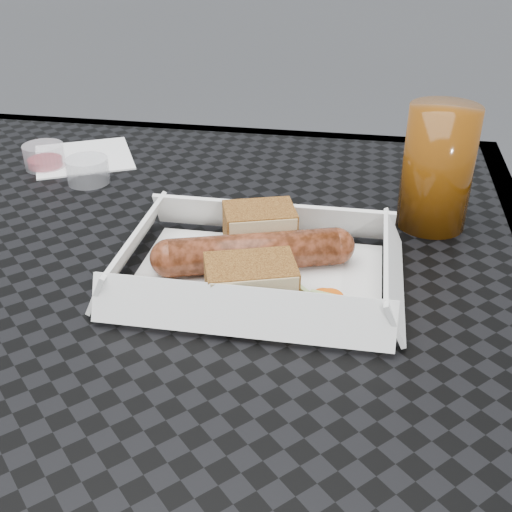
{
  "coord_description": "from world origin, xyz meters",
  "views": [
    {
      "loc": [
        0.22,
        -0.5,
        1.05
      ],
      "look_at": [
        0.13,
        -0.02,
        0.78
      ],
      "focal_mm": 45.0,
      "sensor_mm": 36.0,
      "label": 1
    }
  ],
  "objects_px": {
    "food_tray": "(258,277)",
    "drink_glass": "(438,168)",
    "bratwurst": "(254,252)",
    "patio_table": "(129,325)"
  },
  "relations": [
    {
      "from": "food_tray",
      "to": "drink_glass",
      "type": "distance_m",
      "value": 0.22
    },
    {
      "from": "food_tray",
      "to": "bratwurst",
      "type": "distance_m",
      "value": 0.02
    },
    {
      "from": "bratwurst",
      "to": "patio_table",
      "type": "bearing_deg",
      "value": 179.9
    },
    {
      "from": "patio_table",
      "to": "food_tray",
      "type": "distance_m",
      "value": 0.16
    },
    {
      "from": "patio_table",
      "to": "drink_glass",
      "type": "xyz_separation_m",
      "value": [
        0.29,
        0.13,
        0.14
      ]
    },
    {
      "from": "bratwurst",
      "to": "drink_glass",
      "type": "relative_size",
      "value": 1.42
    },
    {
      "from": "patio_table",
      "to": "drink_glass",
      "type": "distance_m",
      "value": 0.35
    },
    {
      "from": "food_tray",
      "to": "patio_table",
      "type": "bearing_deg",
      "value": 175.04
    },
    {
      "from": "food_tray",
      "to": "bratwurst",
      "type": "xyz_separation_m",
      "value": [
        -0.01,
        0.01,
        0.02
      ]
    },
    {
      "from": "patio_table",
      "to": "drink_glass",
      "type": "relative_size",
      "value": 6.34
    }
  ]
}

